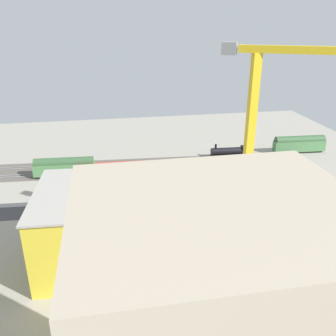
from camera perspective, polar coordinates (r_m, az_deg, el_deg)
name	(u,v)px	position (r m, az deg, el deg)	size (l,w,h in m)	color
ground_plane	(160,194)	(99.06, -1.20, -4.13)	(165.56, 165.56, 0.00)	#9E998C
rail_bed	(150,166)	(117.54, -2.83, 0.31)	(103.47, 14.54, 0.01)	#5B544C
street_asphalt	(164,203)	(94.61, -0.70, -5.49)	(103.47, 9.00, 0.01)	#424244
track_rails	(150,166)	(117.47, -2.83, 0.39)	(103.29, 14.32, 0.12)	#9E9EA8
platform_canopy_near	(180,162)	(110.27, 1.84, 0.96)	(62.72, 8.15, 4.09)	#C63D2D
locomotive	(233,152)	(126.79, 10.29, 2.50)	(15.48, 3.34, 4.81)	black
passenger_coach	(299,144)	(136.72, 20.05, 3.63)	(18.74, 4.17, 6.16)	black
freight_coach_far	(64,167)	(113.18, -16.06, 0.22)	(18.33, 4.12, 5.99)	black
parked_car_0	(270,197)	(99.48, 15.88, -4.41)	(4.18, 1.98, 1.87)	black
parked_car_1	(242,199)	(96.84, 11.69, -4.81)	(4.80, 2.33, 1.67)	black
parked_car_2	(218,201)	(94.52, 7.86, -5.26)	(4.21, 2.16, 1.61)	black
parked_car_3	(189,204)	(92.50, 3.28, -5.69)	(4.82, 2.13, 1.76)	black
parked_car_4	(160,206)	(91.21, -1.30, -6.08)	(4.64, 2.11, 1.81)	black
construction_building	(126,224)	(72.31, -6.59, -8.71)	(33.14, 22.28, 14.36)	yellow
construction_roof_slab	(125,190)	(68.78, -6.86, -3.45)	(33.74, 22.88, 0.40)	#ADA89E
tower_crane	(257,147)	(65.53, 13.94, 3.31)	(22.35, 12.33, 41.03)	gray
box_truck_0	(143,204)	(90.58, -3.90, -5.70)	(8.51, 3.41, 3.47)	black
street_tree_0	(155,176)	(96.84, -2.08, -1.26)	(5.44, 5.44, 8.15)	brown
street_tree_1	(135,176)	(96.11, -5.22, -1.20)	(6.05, 6.05, 8.96)	brown
street_tree_2	(263,170)	(105.92, 14.82, -0.38)	(4.64, 4.64, 6.90)	brown
street_tree_3	(122,179)	(96.66, -7.30, -1.79)	(4.86, 4.86, 7.37)	brown
street_tree_4	(216,174)	(99.86, 7.56, -0.97)	(6.25, 6.25, 8.08)	brown
traffic_light	(83,186)	(96.00, -13.22, -2.82)	(0.50, 0.36, 6.53)	#333333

